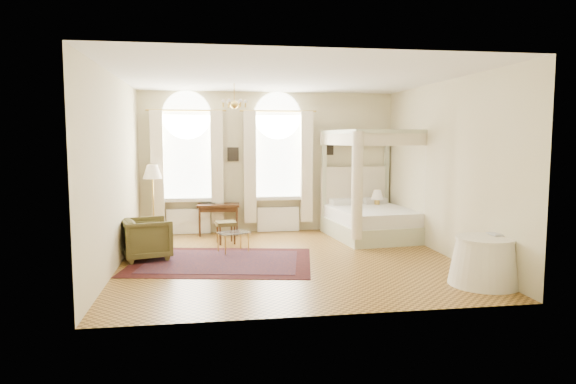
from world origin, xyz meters
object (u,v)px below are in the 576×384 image
nightstand (380,219)px  canopy_bed (373,214)px  floor_lamp (152,176)px  armchair (147,239)px  stool (226,225)px  coffee_table (233,234)px  writing_desk (219,208)px  side_table (484,261)px

nightstand → canopy_bed: bearing=-118.8°
floor_lamp → armchair: bearing=-87.6°
canopy_bed → stool: bearing=-177.8°
canopy_bed → coffee_table: (-3.17, -0.99, -0.19)m
armchair → coffee_table: (1.60, 0.35, -0.03)m
canopy_bed → floor_lamp: bearing=170.9°
writing_desk → floor_lamp: size_ratio=0.60×
side_table → nightstand: bearing=91.0°
stool → side_table: (3.78, -3.71, -0.03)m
stool → coffee_table: size_ratio=0.68×
nightstand → armchair: armchair is taller
canopy_bed → writing_desk: canopy_bed is taller
nightstand → floor_lamp: size_ratio=0.35×
coffee_table → floor_lamp: 2.65m
stool → side_table: bearing=-44.4°
canopy_bed → coffee_table: size_ratio=3.48×
nightstand → side_table: size_ratio=0.54×
floor_lamp → nightstand: bearing=-0.0°
writing_desk → stool: bearing=-82.6°
side_table → writing_desk: bearing=129.7°
nightstand → stool: nightstand is taller
writing_desk → coffee_table: writing_desk is taller
writing_desk → stool: size_ratio=2.10×
side_table → floor_lamp: bearing=139.3°
coffee_table → nightstand: bearing=26.1°
floor_lamp → side_table: (5.36, -4.61, -1.04)m
writing_desk → nightstand: bearing=-1.7°
stool → coffee_table: 0.87m
nightstand → coffee_table: (-3.59, -1.76, 0.06)m
floor_lamp → side_table: 7.14m
armchair → floor_lamp: bearing=-13.6°
nightstand → stool: size_ratio=1.23×
writing_desk → coffee_table: 1.91m
coffee_table → armchair: bearing=-167.8°
nightstand → armchair: size_ratio=0.69×
nightstand → writing_desk: 3.85m
stool → floor_lamp: (-1.58, 0.90, 1.01)m
canopy_bed → floor_lamp: 4.99m
canopy_bed → writing_desk: size_ratio=2.44×
armchair → side_table: (5.27, -2.50, -0.02)m
writing_desk → canopy_bed: bearing=-14.6°
writing_desk → floor_lamp: floor_lamp is taller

